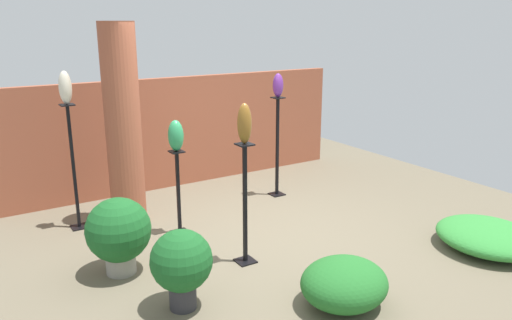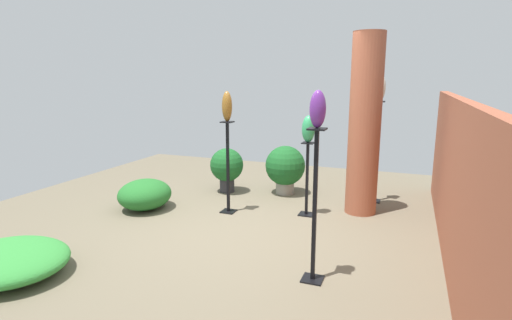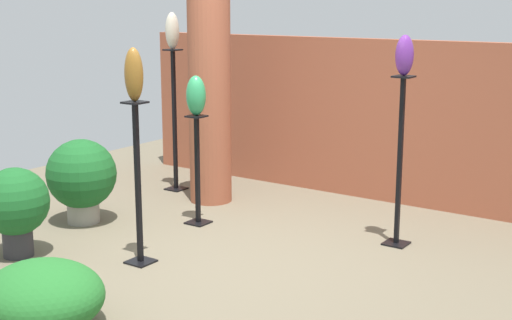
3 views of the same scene
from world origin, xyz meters
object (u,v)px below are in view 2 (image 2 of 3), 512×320
object	(u,v)px
pedestal_violet	(315,213)
potted_plant_mid_right	(227,166)
art_vase_bronze	(227,106)
art_vase_jade	(308,129)
art_vase_violet	(318,109)
pedestal_ivory	(376,156)
pedestal_jade	(307,182)
brick_pillar	(365,126)
pedestal_bronze	(228,171)
potted_plant_mid_left	(285,167)
art_vase_ivory	(380,88)

from	to	relation	value
pedestal_violet	potted_plant_mid_right	world-z (taller)	pedestal_violet
art_vase_bronze	art_vase_jade	xyz separation A→B (m)	(-0.28, 1.08, -0.30)
pedestal_violet	art_vase_violet	xyz separation A→B (m)	(0.00, 0.00, 0.96)
pedestal_violet	art_vase_bronze	distance (m)	2.36
pedestal_ivory	pedestal_jade	xyz separation A→B (m)	(1.00, -0.84, -0.26)
brick_pillar	pedestal_bronze	size ratio (longest dim) A/B	1.91
pedestal_ivory	pedestal_jade	size ratio (longest dim) A/B	1.51
pedestal_ivory	potted_plant_mid_left	distance (m)	1.46
brick_pillar	art_vase_jade	world-z (taller)	brick_pillar
art_vase_bronze	potted_plant_mid_right	size ratio (longest dim) A/B	0.55
pedestal_violet	pedestal_jade	distance (m)	1.88
brick_pillar	potted_plant_mid_left	bearing A→B (deg)	-112.21
pedestal_bronze	potted_plant_mid_right	bearing A→B (deg)	-153.82
brick_pillar	potted_plant_mid_right	bearing A→B (deg)	-96.74
art_vase_ivory	art_vase_violet	bearing A→B (deg)	-6.60
art_vase_violet	potted_plant_mid_left	xyz separation A→B (m)	(-2.73, -1.11, -1.18)
brick_pillar	pedestal_bronze	distance (m)	2.01
potted_plant_mid_right	art_vase_jade	bearing A→B (deg)	66.88
pedestal_bronze	pedestal_jade	size ratio (longest dim) A/B	1.26
art_vase_violet	potted_plant_mid_right	distance (m)	3.42
art_vase_violet	art_vase_bronze	bearing A→B (deg)	-133.65
pedestal_violet	art_vase_ivory	size ratio (longest dim) A/B	3.75
pedestal_jade	potted_plant_mid_right	size ratio (longest dim) A/B	1.39
pedestal_bronze	pedestal_ivory	world-z (taller)	pedestal_ivory
brick_pillar	potted_plant_mid_right	xyz separation A→B (m)	(-0.27, -2.24, -0.81)
art_vase_ivory	potted_plant_mid_left	bearing A→B (deg)	-86.89
pedestal_violet	pedestal_ivory	distance (m)	2.82
brick_pillar	potted_plant_mid_right	distance (m)	2.40
pedestal_ivory	art_vase_jade	xyz separation A→B (m)	(1.00, -0.84, 0.50)
pedestal_bronze	art_vase_bronze	xyz separation A→B (m)	(-0.00, -0.00, 0.92)
pedestal_bronze	potted_plant_mid_right	xyz separation A→B (m)	(-0.94, -0.46, -0.16)
pedestal_ivory	art_vase_bronze	xyz separation A→B (m)	(1.28, -1.92, 0.79)
pedestal_violet	art_vase_ivory	distance (m)	3.02
art_vase_bronze	potted_plant_mid_right	world-z (taller)	art_vase_bronze
pedestal_bronze	potted_plant_mid_right	distance (m)	1.06
potted_plant_mid_right	pedestal_violet	bearing A→B (deg)	39.87
pedestal_violet	potted_plant_mid_left	size ratio (longest dim) A/B	1.82
pedestal_jade	potted_plant_mid_right	distance (m)	1.68
art_vase_violet	potted_plant_mid_left	bearing A→B (deg)	-157.86
art_vase_violet	potted_plant_mid_right	bearing A→B (deg)	-140.13
brick_pillar	art_vase_jade	xyz separation A→B (m)	(0.39, -0.70, -0.03)
pedestal_jade	potted_plant_mid_left	bearing A→B (deg)	-147.08
pedestal_bronze	potted_plant_mid_left	distance (m)	1.31
pedestal_bronze	art_vase_jade	distance (m)	1.28
pedestal_violet	pedestal_jade	size ratio (longest dim) A/B	1.41
pedestal_jade	art_vase_violet	world-z (taller)	art_vase_violet
pedestal_jade	art_vase_bronze	bearing A→B (deg)	-75.41
potted_plant_mid_left	pedestal_ivory	bearing A→B (deg)	93.11
potted_plant_mid_left	art_vase_bronze	bearing A→B (deg)	-21.87
brick_pillar	art_vase_violet	size ratio (longest dim) A/B	7.50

